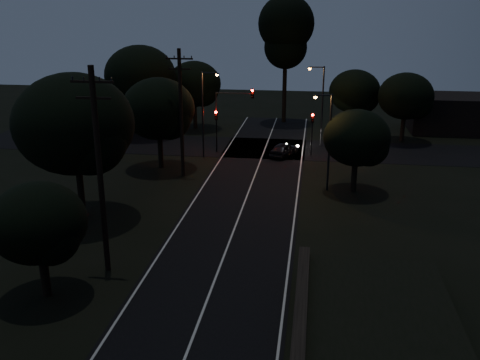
% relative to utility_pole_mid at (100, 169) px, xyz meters
% --- Properties ---
extents(road_surface, '(60.00, 70.00, 0.03)m').
position_rel_utility_pole_mid_xyz_m(road_surface, '(6.00, 16.12, -5.73)').
color(road_surface, black).
rests_on(road_surface, ground).
extents(utility_pole_mid, '(2.20, 0.30, 11.00)m').
position_rel_utility_pole_mid_xyz_m(utility_pole_mid, '(0.00, 0.00, 0.00)').
color(utility_pole_mid, black).
rests_on(utility_pole_mid, ground).
extents(utility_pole_far, '(2.20, 0.30, 10.50)m').
position_rel_utility_pole_mid_xyz_m(utility_pole_far, '(0.00, 17.00, -0.25)').
color(utility_pole_far, black).
rests_on(utility_pole_far, ground).
extents(tree_left_b, '(4.62, 4.62, 5.87)m').
position_rel_utility_pole_mid_xyz_m(tree_left_b, '(-1.84, -3.09, -1.94)').
color(tree_left_b, black).
rests_on(tree_left_b, ground).
extents(tree_left_c, '(7.72, 7.72, 9.75)m').
position_rel_utility_pole_mid_xyz_m(tree_left_c, '(-4.23, 6.84, 0.57)').
color(tree_left_c, black).
rests_on(tree_left_c, ground).
extents(tree_left_d, '(6.25, 6.25, 7.93)m').
position_rel_utility_pole_mid_xyz_m(tree_left_d, '(-2.28, 18.87, -0.60)').
color(tree_left_d, black).
rests_on(tree_left_d, ground).
extents(tree_far_nw, '(6.10, 6.10, 7.73)m').
position_rel_utility_pole_mid_xyz_m(tree_far_nw, '(-2.78, 34.88, -0.73)').
color(tree_far_nw, black).
rests_on(tree_far_nw, ground).
extents(tree_far_w, '(7.63, 7.63, 9.73)m').
position_rel_utility_pole_mid_xyz_m(tree_far_w, '(-7.73, 30.85, 0.59)').
color(tree_far_w, black).
rests_on(tree_far_w, ground).
extents(tree_far_ne, '(5.58, 5.58, 7.06)m').
position_rel_utility_pole_mid_xyz_m(tree_far_ne, '(15.20, 34.89, -1.17)').
color(tree_far_ne, black).
rests_on(tree_far_ne, ground).
extents(tree_far_e, '(5.66, 5.66, 7.18)m').
position_rel_utility_pole_mid_xyz_m(tree_far_e, '(20.20, 31.89, -1.09)').
color(tree_far_e, black).
rests_on(tree_far_e, ground).
extents(tree_right_a, '(5.03, 5.03, 6.39)m').
position_rel_utility_pole_mid_xyz_m(tree_right_a, '(14.18, 14.90, -1.59)').
color(tree_right_a, black).
rests_on(tree_right_a, ground).
extents(tall_pine, '(6.56, 6.56, 14.92)m').
position_rel_utility_pole_mid_xyz_m(tall_pine, '(7.00, 40.00, 5.02)').
color(tall_pine, black).
rests_on(tall_pine, ground).
extents(building_left, '(10.00, 8.00, 4.40)m').
position_rel_utility_pole_mid_xyz_m(building_left, '(-14.00, 37.00, -3.54)').
color(building_left, black).
rests_on(building_left, ground).
extents(building_right, '(9.00, 7.00, 4.00)m').
position_rel_utility_pole_mid_xyz_m(building_right, '(26.00, 38.00, -3.74)').
color(building_right, black).
rests_on(building_right, ground).
extents(signal_left, '(0.28, 0.35, 4.10)m').
position_rel_utility_pole_mid_xyz_m(signal_left, '(1.40, 24.99, -2.90)').
color(signal_left, black).
rests_on(signal_left, ground).
extents(signal_right, '(0.28, 0.35, 4.10)m').
position_rel_utility_pole_mid_xyz_m(signal_right, '(10.60, 24.99, -2.90)').
color(signal_right, black).
rests_on(signal_right, ground).
extents(signal_mast, '(3.70, 0.35, 6.25)m').
position_rel_utility_pole_mid_xyz_m(signal_mast, '(3.09, 24.99, -1.40)').
color(signal_mast, black).
rests_on(signal_mast, ground).
extents(streetlight_a, '(1.66, 0.26, 8.00)m').
position_rel_utility_pole_mid_xyz_m(streetlight_a, '(0.69, 23.00, -1.10)').
color(streetlight_a, black).
rests_on(streetlight_a, ground).
extents(streetlight_b, '(1.66, 0.26, 8.00)m').
position_rel_utility_pole_mid_xyz_m(streetlight_b, '(11.31, 29.00, -1.10)').
color(streetlight_b, black).
rests_on(streetlight_b, ground).
extents(streetlight_c, '(1.46, 0.26, 7.50)m').
position_rel_utility_pole_mid_xyz_m(streetlight_c, '(11.83, 15.00, -1.39)').
color(streetlight_c, black).
rests_on(streetlight_c, ground).
extents(car, '(2.89, 4.15, 1.31)m').
position_rel_utility_pole_mid_xyz_m(car, '(8.03, 24.32, -5.08)').
color(car, black).
rests_on(car, ground).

